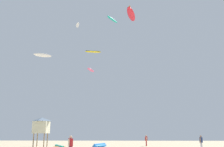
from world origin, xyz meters
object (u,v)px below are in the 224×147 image
(person_midground, at_px, (146,140))
(kite_aloft_1, at_px, (78,25))
(kite_aloft_4, at_px, (91,70))
(lifeguard_tower, at_px, (41,125))
(person_left, at_px, (201,141))
(kite_aloft_0, at_px, (131,14))
(person_foreground, at_px, (71,145))
(kite_aloft_6, at_px, (43,55))
(kite_aloft_5, at_px, (112,19))
(kite_aloft_2, at_px, (93,52))
(kite_grounded_near, at_px, (100,146))

(person_midground, relative_size, kite_aloft_1, 0.59)
(kite_aloft_4, bearing_deg, lifeguard_tower, -122.65)
(person_left, relative_size, kite_aloft_0, 0.40)
(person_foreground, distance_m, kite_aloft_6, 30.98)
(lifeguard_tower, height_order, kite_aloft_5, kite_aloft_5)
(kite_aloft_4, bearing_deg, kite_aloft_6, -175.20)
(person_midground, xyz_separation_m, kite_aloft_0, (-2.26, -10.05, 16.18))
(person_foreground, distance_m, kite_aloft_2, 23.61)
(kite_grounded_near, distance_m, kite_aloft_5, 21.46)
(person_left, bearing_deg, kite_aloft_2, -168.77)
(kite_grounded_near, bearing_deg, person_left, -19.08)
(lifeguard_tower, bearing_deg, kite_aloft_5, 19.66)
(kite_aloft_1, bearing_deg, kite_aloft_6, -122.98)
(person_left, xyz_separation_m, kite_aloft_1, (-19.50, 21.07, 25.02))
(person_left, relative_size, kite_aloft_5, 0.53)
(person_foreground, relative_size, kite_grounded_near, 0.35)
(person_midground, relative_size, kite_aloft_0, 0.41)
(person_left, bearing_deg, lifeguard_tower, -153.18)
(kite_aloft_2, bearing_deg, kite_aloft_4, 100.81)
(kite_aloft_1, relative_size, kite_aloft_6, 0.83)
(kite_aloft_4, height_order, kite_aloft_5, kite_aloft_5)
(person_foreground, relative_size, kite_aloft_4, 0.52)
(kite_aloft_5, distance_m, kite_aloft_6, 15.07)
(kite_grounded_near, bearing_deg, person_foreground, -92.79)
(kite_grounded_near, height_order, kite_aloft_2, kite_aloft_2)
(kite_aloft_2, bearing_deg, kite_aloft_1, 112.45)
(lifeguard_tower, relative_size, kite_aloft_1, 1.47)
(kite_aloft_0, height_order, kite_aloft_4, kite_aloft_0)
(kite_grounded_near, xyz_separation_m, kite_aloft_4, (-2.85, 9.89, 13.28))
(person_midground, xyz_separation_m, kite_grounded_near, (-6.73, -4.92, -0.70))
(lifeguard_tower, bearing_deg, person_midground, 14.63)
(kite_aloft_1, bearing_deg, person_left, -47.21)
(person_foreground, bearing_deg, kite_grounded_near, 112.76)
(lifeguard_tower, height_order, kite_aloft_4, kite_aloft_4)
(person_left, xyz_separation_m, kite_aloft_6, (-24.47, 13.42, 15.43))
(kite_aloft_6, bearing_deg, kite_aloft_5, -18.76)
(kite_aloft_1, height_order, kite_aloft_6, kite_aloft_1)
(person_left, xyz_separation_m, kite_aloft_2, (-14.09, 7.98, 14.08))
(person_foreground, bearing_deg, person_midground, 95.23)
(person_left, bearing_deg, kite_aloft_5, -178.17)
(kite_aloft_2, bearing_deg, kite_aloft_0, -55.19)
(kite_aloft_6, bearing_deg, kite_grounded_near, -37.16)
(kite_grounded_near, distance_m, kite_aloft_1, 31.50)
(kite_aloft_0, relative_size, kite_aloft_4, 1.28)
(person_foreground, bearing_deg, kite_aloft_0, 88.33)
(kite_aloft_5, bearing_deg, person_left, -38.92)
(person_foreground, distance_m, kite_aloft_0, 19.78)
(lifeguard_tower, bearing_deg, person_left, -13.93)
(kite_grounded_near, height_order, lifeguard_tower, lifeguard_tower)
(person_foreground, xyz_separation_m, person_midground, (7.47, 20.18, -0.01))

